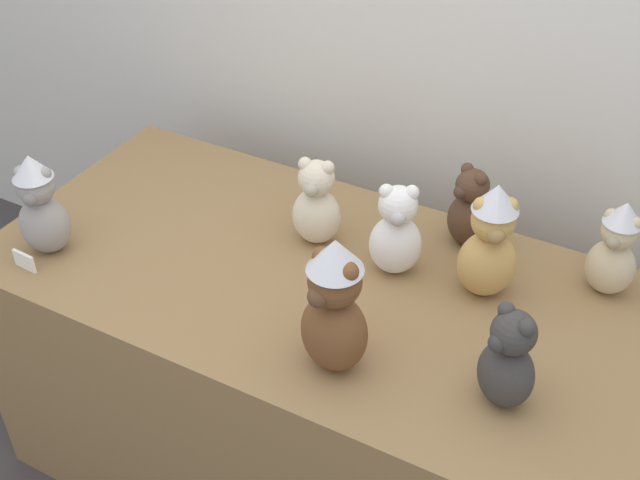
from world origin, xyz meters
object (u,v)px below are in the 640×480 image
Objects in this scene: teddy_bear_honey at (490,242)px; teddy_bear_snow at (396,232)px; teddy_bear_ash at (40,206)px; teddy_bear_chestnut at (334,307)px; teddy_bear_sand at (615,249)px; teddy_bear_charcoal at (508,361)px; teddy_bear_cocoa at (469,209)px; teddy_bear_cream at (316,204)px; display_table at (320,384)px.

teddy_bear_snow is (-0.23, -0.03, -0.03)m from teddy_bear_honey.
teddy_bear_honey is (1.07, 0.38, 0.01)m from teddy_bear_ash.
teddy_bear_sand is at bearing 63.09° from teddy_bear_chestnut.
teddy_bear_ash is at bearing -166.37° from teddy_bear_chestnut.
teddy_bear_honey is 0.31m from teddy_bear_sand.
teddy_bear_charcoal is (0.38, -0.29, -0.00)m from teddy_bear_snow.
teddy_bear_cocoa is at bearing 148.90° from teddy_bear_charcoal.
teddy_bear_snow is 0.23m from teddy_bear_cocoa.
teddy_bear_cocoa is at bearing 34.94° from teddy_bear_snow.
teddy_bear_cocoa is 0.92× the size of teddy_bear_cream.
teddy_bear_ash is 0.71m from teddy_bear_cream.
teddy_bear_cream is (-0.08, 0.13, 0.52)m from display_table.
teddy_bear_sand reaches higher than teddy_bear_cream.
teddy_bear_chestnut is 1.31× the size of teddy_bear_sand.
teddy_bear_cocoa is at bearing -175.47° from teddy_bear_sand.
teddy_bear_chestnut reaches higher than display_table.
teddy_bear_chestnut is (0.86, -0.01, 0.03)m from teddy_bear_ash.
teddy_bear_snow is at bearing 173.42° from teddy_bear_charcoal.
teddy_bear_cream reaches higher than teddy_bear_cocoa.
teddy_bear_honey is 0.21m from teddy_bear_cocoa.
display_table is 6.56× the size of teddy_bear_sand.
teddy_bear_charcoal is at bearing -91.81° from teddy_bear_honey.
teddy_bear_charcoal reaches higher than teddy_bear_cocoa.
teddy_bear_cream is 0.75m from teddy_bear_sand.
teddy_bear_ash is (-0.69, -0.24, 0.54)m from display_table.
teddy_bear_snow is 0.75× the size of teddy_bear_chestnut.
teddy_bear_snow is 1.11× the size of teddy_bear_cocoa.
teddy_bear_ash reaches higher than teddy_bear_cocoa.
teddy_bear_cream is at bearing -121.73° from teddy_bear_cocoa.
teddy_bear_honey reaches higher than teddy_bear_cream.
display_table is 6.88× the size of teddy_bear_charcoal.
teddy_bear_snow is 0.48m from teddy_bear_charcoal.
teddy_bear_honey is 1.20× the size of teddy_bear_sand.
teddy_bear_sand reaches higher than display_table.
teddy_bear_chestnut is at bearing -55.81° from display_table.
teddy_bear_charcoal is at bearing -61.00° from teddy_bear_snow.
teddy_bear_cream is at bearing -175.74° from teddy_bear_charcoal.
teddy_bear_ash is at bearing 179.36° from teddy_bear_snow.
teddy_bear_charcoal and teddy_bear_cream have the same top height.
teddy_bear_ash is 1.15× the size of teddy_bear_charcoal.
teddy_bear_snow is at bearing 159.40° from teddy_bear_honey.
teddy_bear_honey is 1.26× the size of teddy_bear_charcoal.
teddy_bear_ash is at bearing -160.72° from display_table.
teddy_bear_sand is (0.11, 0.47, 0.01)m from teddy_bear_charcoal.
teddy_bear_cream is 0.96× the size of teddy_bear_sand.
teddy_bear_cream is at bearing 153.95° from teddy_bear_honey.
display_table is 7.44× the size of teddy_bear_cocoa.
teddy_bear_ash reaches higher than display_table.
teddy_bear_chestnut is at bearing -26.12° from teddy_bear_ash.
teddy_bear_cream is (0.60, 0.37, -0.02)m from teddy_bear_ash.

